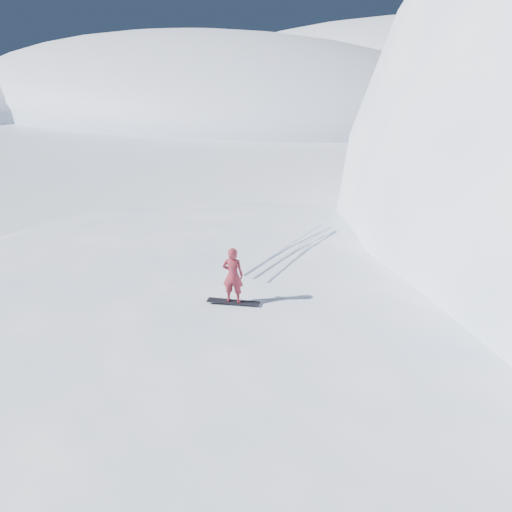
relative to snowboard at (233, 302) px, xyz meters
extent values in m
plane|color=white|center=(0.07, -0.30, -2.41)|extent=(400.00, 400.00, 0.00)
ellipsoid|color=white|center=(1.07, 2.70, -2.41)|extent=(36.00, 28.00, 4.80)
ellipsoid|color=white|center=(-69.93, 59.70, -2.41)|extent=(120.00, 70.00, 28.00)
ellipsoid|color=white|center=(-39.93, 109.70, -2.41)|extent=(140.00, 90.00, 36.00)
ellipsoid|color=white|center=(-3.93, -2.30, -2.41)|extent=(6.00, 5.40, 0.80)
ellipsoid|color=white|center=(-1.93, 5.70, -2.41)|extent=(7.00, 6.30, 1.00)
cube|color=black|center=(0.00, 0.00, 0.00)|extent=(1.45, 0.97, 0.03)
imported|color=maroon|center=(0.00, 0.00, 0.82)|extent=(0.70, 0.62, 1.61)
ellipsoid|color=white|center=(-45.17, 39.94, -2.41)|extent=(11.09, 8.88, 7.77)
cube|color=silver|center=(-1.50, 4.57, 0.01)|extent=(0.96, 5.94, 0.04)
cube|color=silver|center=(-1.09, 4.57, 0.01)|extent=(0.95, 5.94, 0.04)
cube|color=silver|center=(-0.79, 4.57, 0.01)|extent=(1.39, 5.86, 0.04)
camera|label=1|loc=(8.58, -9.26, 6.39)|focal=35.00mm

